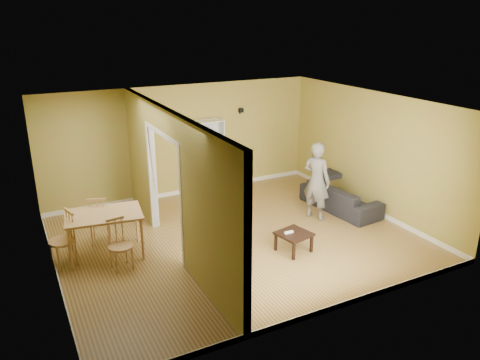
# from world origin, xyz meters

# --- Properties ---
(room_shell) EXTENTS (6.50, 6.50, 6.50)m
(room_shell) POSITION_xyz_m (0.00, 0.00, 1.30)
(room_shell) COLOR #AA8745
(room_shell) RESTS_ON ground
(partition) EXTENTS (0.22, 5.50, 2.60)m
(partition) POSITION_xyz_m (-1.20, 0.00, 1.30)
(partition) COLOR #AB8542
(partition) RESTS_ON ground
(wall_speaker) EXTENTS (0.10, 0.10, 0.10)m
(wall_speaker) POSITION_xyz_m (1.50, 2.69, 1.90)
(wall_speaker) COLOR black
(wall_speaker) RESTS_ON room_shell
(sofa) EXTENTS (1.99, 1.00, 0.73)m
(sofa) POSITION_xyz_m (2.70, 0.24, 0.37)
(sofa) COLOR black
(sofa) RESTS_ON ground
(person) EXTENTS (0.87, 0.79, 1.94)m
(person) POSITION_xyz_m (1.94, 0.12, 0.97)
(person) COLOR slate
(person) RESTS_ON ground
(bookshelf) EXTENTS (0.75, 0.33, 1.77)m
(bookshelf) POSITION_xyz_m (0.55, 2.60, 0.89)
(bookshelf) COLOR white
(bookshelf) RESTS_ON ground
(paper_box_navy_a) EXTENTS (0.43, 0.28, 0.22)m
(paper_box_navy_a) POSITION_xyz_m (0.57, 2.56, 0.49)
(paper_box_navy_a) COLOR navy
(paper_box_navy_a) RESTS_ON bookshelf
(paper_box_navy_b) EXTENTS (0.43, 0.28, 0.22)m
(paper_box_navy_b) POSITION_xyz_m (0.53, 2.56, 1.18)
(paper_box_navy_b) COLOR navy
(paper_box_navy_b) RESTS_ON bookshelf
(paper_box_navy_c) EXTENTS (0.41, 0.27, 0.21)m
(paper_box_navy_c) POSITION_xyz_m (0.54, 2.56, 1.39)
(paper_box_navy_c) COLOR navy
(paper_box_navy_c) RESTS_ON bookshelf
(coffee_table) EXTENTS (0.55, 0.55, 0.37)m
(coffee_table) POSITION_xyz_m (0.71, -0.94, 0.31)
(coffee_table) COLOR black
(coffee_table) RESTS_ON ground
(game_controller) EXTENTS (0.17, 0.04, 0.03)m
(game_controller) POSITION_xyz_m (0.62, -0.90, 0.38)
(game_controller) COLOR white
(game_controller) RESTS_ON coffee_table
(dining_table) EXTENTS (1.29, 0.86, 0.81)m
(dining_table) POSITION_xyz_m (-2.34, 0.46, 0.73)
(dining_table) COLOR tan
(dining_table) RESTS_ON ground
(chair_left) EXTENTS (0.55, 0.55, 0.98)m
(chair_left) POSITION_xyz_m (-3.07, 0.41, 0.49)
(chair_left) COLOR #DABB81
(chair_left) RESTS_ON ground
(chair_near) EXTENTS (0.46, 0.46, 0.89)m
(chair_near) POSITION_xyz_m (-2.22, -0.14, 0.44)
(chair_near) COLOR tan
(chair_near) RESTS_ON ground
(chair_far) EXTENTS (0.55, 0.55, 0.96)m
(chair_far) POSITION_xyz_m (-2.32, 1.00, 0.48)
(chair_far) COLOR #D7B973
(chair_far) RESTS_ON ground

